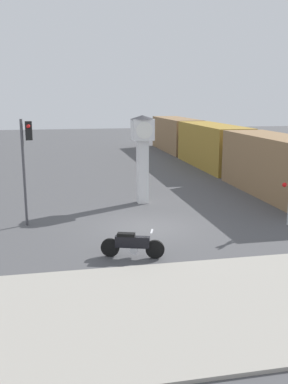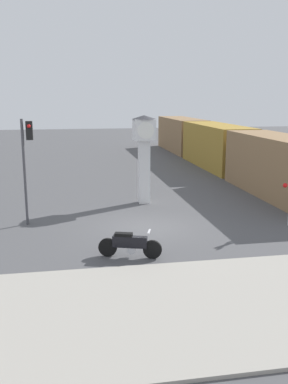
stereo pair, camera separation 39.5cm
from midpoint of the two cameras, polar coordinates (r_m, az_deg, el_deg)
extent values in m
plane|color=#4C4C4F|center=(18.71, 0.98, -4.75)|extent=(120.00, 120.00, 0.00)
cube|color=#9E998E|center=(12.06, 8.02, -14.80)|extent=(36.00, 6.00, 0.10)
cylinder|color=black|center=(15.15, 1.89, -7.66)|extent=(0.67, 0.31, 0.67)
cylinder|color=black|center=(15.38, -4.12, -7.36)|extent=(0.67, 0.31, 0.67)
cube|color=black|center=(15.16, -1.14, -6.65)|extent=(1.24, 0.61, 0.40)
cube|color=black|center=(15.12, -1.99, -5.69)|extent=(0.67, 0.44, 0.11)
cylinder|color=silver|center=(15.25, -0.93, -7.65)|extent=(0.37, 0.31, 0.31)
cube|color=silver|center=(14.95, 1.44, -5.31)|extent=(0.22, 0.49, 0.04)
cube|color=white|center=(22.68, 0.50, 2.71)|extent=(0.57, 0.57, 3.38)
cube|color=white|center=(22.40, 0.51, 8.33)|extent=(1.08, 1.08, 1.08)
cylinder|color=white|center=(21.87, 0.78, 8.22)|extent=(0.86, 0.02, 0.86)
cone|color=#333338|center=(22.37, 0.52, 9.96)|extent=(1.29, 1.29, 0.20)
cube|color=olive|center=(25.47, 18.35, 3.18)|extent=(2.80, 10.24, 3.40)
cube|color=olive|center=(35.28, 9.98, 6.08)|extent=(2.80, 10.24, 3.40)
cube|color=olive|center=(45.56, 5.28, 7.64)|extent=(2.80, 10.24, 3.40)
cylinder|color=#47474C|center=(19.31, -15.06, 2.47)|extent=(0.12, 0.12, 4.66)
cube|color=black|center=(19.06, -14.47, 7.94)|extent=(0.28, 0.24, 0.80)
sphere|color=red|center=(18.90, -14.53, 8.51)|extent=(0.16, 0.16, 0.16)
sphere|color=red|center=(19.47, 18.86, 0.84)|extent=(0.20, 0.20, 0.20)
camera|label=1|loc=(0.20, -89.41, 0.13)|focal=40.00mm
camera|label=2|loc=(0.20, 90.59, -0.13)|focal=40.00mm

